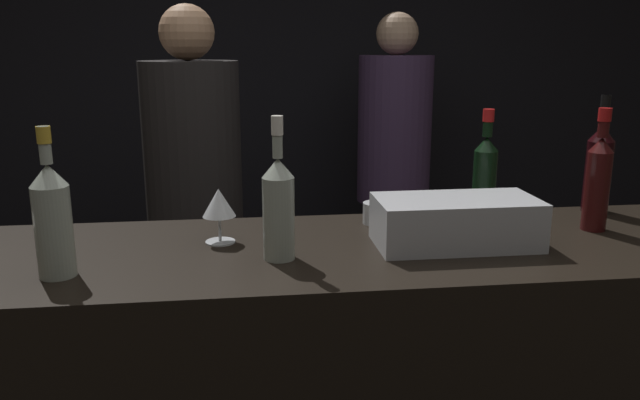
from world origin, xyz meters
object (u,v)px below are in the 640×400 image
at_px(red_wine_bottle_tall, 598,179).
at_px(white_wine_bottle, 278,205).
at_px(candle_votive, 376,213).
at_px(wine_glass, 219,204).
at_px(person_blond_tee, 393,168).
at_px(red_wine_bottle_black_foil, 599,166).
at_px(rose_wine_bottle, 52,217).
at_px(person_in_hoodie, 195,206).
at_px(red_wine_bottle_burgundy, 485,172).
at_px(ice_bin_with_bottles, 457,220).

height_order(red_wine_bottle_tall, white_wine_bottle, white_wine_bottle).
bearing_deg(red_wine_bottle_tall, candle_votive, 166.75).
relative_size(wine_glass, person_blond_tee, 0.08).
height_order(red_wine_bottle_tall, red_wine_bottle_black_foil, red_wine_bottle_black_foil).
xyz_separation_m(rose_wine_bottle, red_wine_bottle_black_foil, (1.54, 0.39, 0.01)).
bearing_deg(person_in_hoodie, rose_wine_bottle, 149.06).
bearing_deg(wine_glass, red_wine_bottle_burgundy, 12.58).
bearing_deg(candle_votive, ice_bin_with_bottles, -54.35).
distance_m(candle_votive, red_wine_bottle_burgundy, 0.37).
bearing_deg(white_wine_bottle, ice_bin_with_bottles, 6.08).
height_order(wine_glass, person_in_hoodie, person_in_hoodie).
bearing_deg(white_wine_bottle, red_wine_bottle_tall, 8.61).
bearing_deg(ice_bin_with_bottles, white_wine_bottle, -173.92).
relative_size(ice_bin_with_bottles, candle_votive, 5.22).
bearing_deg(rose_wine_bottle, person_blond_tee, 54.64).
bearing_deg(red_wine_bottle_burgundy, red_wine_bottle_tall, -36.75).
bearing_deg(white_wine_bottle, candle_votive, 42.45).
xyz_separation_m(white_wine_bottle, red_wine_bottle_burgundy, (0.66, 0.33, 0.00)).
height_order(white_wine_bottle, person_in_hoodie, person_in_hoodie).
relative_size(red_wine_bottle_tall, person_blond_tee, 0.20).
relative_size(candle_votive, rose_wine_bottle, 0.23).
relative_size(white_wine_bottle, person_in_hoodie, 0.20).
xyz_separation_m(candle_votive, white_wine_bottle, (-0.31, -0.28, 0.11)).
bearing_deg(rose_wine_bottle, red_wine_bottle_black_foil, 14.06).
relative_size(rose_wine_bottle, red_wine_bottle_burgundy, 1.05).
relative_size(wine_glass, white_wine_bottle, 0.42).
distance_m(red_wine_bottle_tall, red_wine_bottle_burgundy, 0.32).
bearing_deg(person_blond_tee, red_wine_bottle_burgundy, 90.63).
bearing_deg(ice_bin_with_bottles, red_wine_bottle_tall, 11.28).
bearing_deg(red_wine_bottle_black_foil, white_wine_bottle, -162.28).
bearing_deg(ice_bin_with_bottles, person_blond_tee, 81.98).
xyz_separation_m(ice_bin_with_bottles, person_in_hoodie, (-0.75, 0.95, -0.18)).
bearing_deg(candle_votive, person_in_hoodie, 129.05).
bearing_deg(red_wine_bottle_black_foil, ice_bin_with_bottles, -153.41).
relative_size(candle_votive, red_wine_bottle_black_foil, 0.22).
relative_size(white_wine_bottle, red_wine_bottle_burgundy, 1.07).
bearing_deg(white_wine_bottle, rose_wine_bottle, -173.63).
bearing_deg(person_in_hoodie, red_wine_bottle_black_foil, -135.76).
height_order(ice_bin_with_bottles, red_wine_bottle_burgundy, red_wine_bottle_burgundy).
distance_m(ice_bin_with_bottles, person_blond_tee, 1.62).
bearing_deg(candle_votive, red_wine_bottle_tall, -13.25).
distance_m(red_wine_bottle_black_foil, person_in_hoodie, 1.49).
distance_m(rose_wine_bottle, red_wine_bottle_black_foil, 1.59).
relative_size(red_wine_bottle_burgundy, person_blond_tee, 0.19).
bearing_deg(rose_wine_bottle, red_wine_bottle_tall, 7.81).
height_order(candle_votive, person_in_hoodie, person_in_hoodie).
distance_m(white_wine_bottle, red_wine_bottle_burgundy, 0.74).
bearing_deg(wine_glass, ice_bin_with_bottles, -9.08).
bearing_deg(red_wine_bottle_burgundy, white_wine_bottle, -153.33).
xyz_separation_m(ice_bin_with_bottles, rose_wine_bottle, (-0.99, -0.11, 0.07)).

